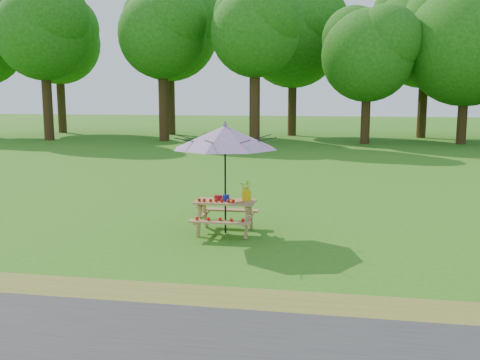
# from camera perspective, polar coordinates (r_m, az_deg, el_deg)

# --- Properties ---
(ground) EXTENTS (120.00, 120.00, 0.00)m
(ground) POSITION_cam_1_polar(r_m,az_deg,el_deg) (10.02, 17.46, -7.46)
(ground) COLOR #357115
(ground) RESTS_ON ground
(drygrass_strip) EXTENTS (120.00, 1.20, 0.01)m
(drygrass_strip) POSITION_cam_1_polar(r_m,az_deg,el_deg) (7.40, 20.27, -13.56)
(drygrass_strip) COLOR olive
(drygrass_strip) RESTS_ON ground
(picnic_table) EXTENTS (1.20, 1.32, 0.67)m
(picnic_table) POSITION_cam_1_polar(r_m,az_deg,el_deg) (10.83, -1.57, -4.00)
(picnic_table) COLOR #9E7347
(picnic_table) RESTS_ON ground
(patio_umbrella) EXTENTS (2.41, 2.41, 2.25)m
(patio_umbrella) POSITION_cam_1_polar(r_m,az_deg,el_deg) (10.58, -1.61, 4.59)
(patio_umbrella) COLOR black
(patio_umbrella) RESTS_ON ground
(produce_bins) EXTENTS (0.32, 0.38, 0.13)m
(produce_bins) POSITION_cam_1_polar(r_m,az_deg,el_deg) (10.79, -1.78, -1.90)
(produce_bins) COLOR #A80D1B
(produce_bins) RESTS_ON picnic_table
(tomatoes_row) EXTENTS (0.77, 0.13, 0.07)m
(tomatoes_row) POSITION_cam_1_polar(r_m,az_deg,el_deg) (10.61, -2.56, -2.19)
(tomatoes_row) COLOR red
(tomatoes_row) RESTS_ON picnic_table
(flower_bucket) EXTENTS (0.32, 0.30, 0.42)m
(flower_bucket) POSITION_cam_1_polar(r_m,az_deg,el_deg) (10.76, 0.69, -1.01)
(flower_bucket) COLOR yellow
(flower_bucket) RESTS_ON picnic_table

